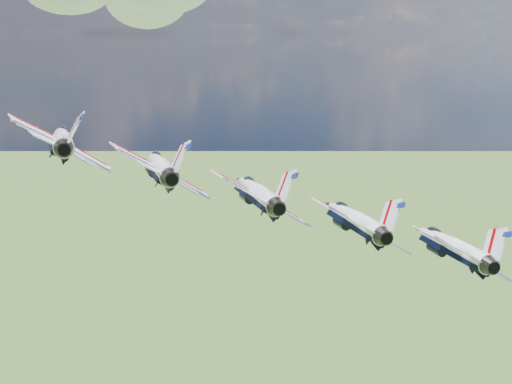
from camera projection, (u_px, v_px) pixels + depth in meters
jet_0 at (62, 139)px, 79.64m from camera, size 17.82×20.47×10.39m
jet_1 at (159, 165)px, 79.68m from camera, size 17.82×20.47×10.39m
jet_2 at (256, 192)px, 79.72m from camera, size 17.82×20.47×10.39m
jet_3 at (353, 219)px, 79.76m from camera, size 17.82×20.47×10.39m
jet_4 at (450, 245)px, 79.80m from camera, size 17.82×20.47×10.39m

